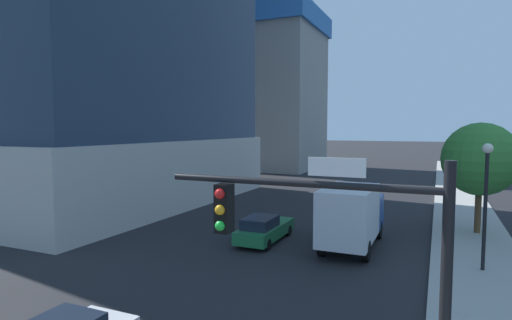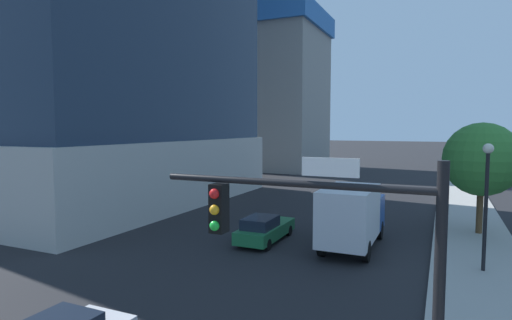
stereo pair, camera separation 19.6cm
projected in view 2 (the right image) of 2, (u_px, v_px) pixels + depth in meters
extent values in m
cube|color=#9E9B93|center=(475.00, 248.00, 21.78)|extent=(4.13, 120.00, 0.15)
cube|color=#B2AFA8|center=(104.00, 170.00, 36.36)|extent=(19.03, 25.97, 5.35)
cube|color=gray|center=(271.00, 92.00, 65.06)|extent=(15.18, 15.09, 23.93)
cube|color=#2D6BB7|center=(271.00, 23.00, 64.25)|extent=(16.09, 15.99, 3.00)
cube|color=red|center=(289.00, 54.00, 58.70)|extent=(0.90, 0.90, 33.58)
cylinder|color=black|center=(288.00, 183.00, 8.21)|extent=(5.57, 0.14, 0.14)
cube|color=black|center=(219.00, 208.00, 8.90)|extent=(0.32, 0.36, 1.05)
sphere|color=red|center=(214.00, 194.00, 8.70)|extent=(0.22, 0.22, 0.22)
sphere|color=orange|center=(215.00, 210.00, 8.73)|extent=(0.22, 0.22, 0.22)
sphere|color=green|center=(215.00, 226.00, 8.75)|extent=(0.22, 0.22, 0.22)
cube|color=white|center=(330.00, 167.00, 7.84)|extent=(1.10, 0.04, 0.36)
cylinder|color=black|center=(486.00, 212.00, 17.90)|extent=(0.16, 0.16, 5.14)
sphere|color=silver|center=(488.00, 149.00, 17.69)|extent=(0.44, 0.44, 0.44)
cylinder|color=brown|center=(480.00, 210.00, 24.45)|extent=(0.36, 0.36, 2.76)
sphere|color=#387F33|center=(482.00, 159.00, 24.22)|extent=(4.29, 4.29, 4.29)
cube|color=#1E6638|center=(266.00, 231.00, 23.34)|extent=(1.80, 4.79, 0.67)
cube|color=#19212D|center=(260.00, 222.00, 22.60)|extent=(1.51, 2.11, 0.58)
cylinder|color=black|center=(264.00, 228.00, 25.17)|extent=(0.22, 0.61, 0.61)
cylinder|color=black|center=(289.00, 230.00, 24.52)|extent=(0.22, 0.61, 0.61)
cylinder|color=black|center=(240.00, 241.00, 22.21)|extent=(0.22, 0.61, 0.61)
cylinder|color=black|center=(267.00, 245.00, 21.56)|extent=(0.22, 0.61, 0.61)
cube|color=#1E4799|center=(361.00, 211.00, 24.14)|extent=(2.44, 1.84, 1.84)
cube|color=silver|center=(349.00, 214.00, 21.06)|extent=(2.44, 4.57, 2.72)
cylinder|color=black|center=(342.00, 226.00, 24.66)|extent=(0.30, 1.03, 1.03)
cylinder|color=black|center=(380.00, 230.00, 23.78)|extent=(0.30, 1.03, 1.03)
cylinder|color=black|center=(322.00, 246.00, 20.58)|extent=(0.30, 1.03, 1.03)
cylinder|color=black|center=(366.00, 251.00, 19.70)|extent=(0.30, 1.03, 1.03)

